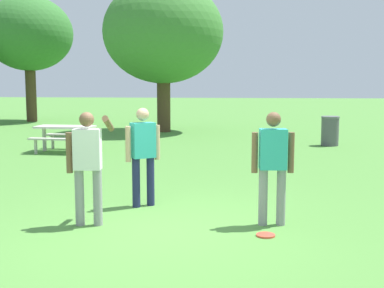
% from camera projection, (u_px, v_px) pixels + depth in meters
% --- Properties ---
extents(ground_plane, '(120.00, 120.00, 0.00)m').
position_uv_depth(ground_plane, '(161.00, 230.00, 6.98)').
color(ground_plane, '#4C8438').
extents(person_thrower, '(0.61, 0.26, 1.64)m').
position_uv_depth(person_thrower, '(273.00, 161.00, 7.13)').
color(person_thrower, gray).
rests_on(person_thrower, ground).
extents(person_catcher, '(0.61, 0.72, 1.64)m').
position_uv_depth(person_catcher, '(88.00, 159.00, 7.13)').
color(person_catcher, gray).
rests_on(person_catcher, ground).
extents(person_bystander, '(0.51, 0.40, 1.64)m').
position_uv_depth(person_bystander, '(143.00, 150.00, 8.23)').
color(person_bystander, '#1E234C').
rests_on(person_bystander, ground).
extents(frisbee, '(0.25, 0.25, 0.03)m').
position_uv_depth(frisbee, '(266.00, 235.00, 6.71)').
color(frisbee, '#E04733').
rests_on(frisbee, ground).
extents(picnic_table_near, '(1.76, 1.49, 0.77)m').
position_uv_depth(picnic_table_near, '(65.00, 133.00, 14.84)').
color(picnic_table_near, beige).
rests_on(picnic_table_near, ground).
extents(trash_can_beside_table, '(0.59, 0.59, 0.96)m').
position_uv_depth(trash_can_beside_table, '(330.00, 131.00, 16.28)').
color(trash_can_beside_table, '#515156').
rests_on(trash_can_beside_table, ground).
extents(tree_broad_center, '(4.52, 4.52, 6.49)m').
position_uv_depth(tree_broad_center, '(29.00, 34.00, 25.82)').
color(tree_broad_center, '#4C3823').
rests_on(tree_broad_center, ground).
extents(tree_far_right, '(4.94, 4.94, 6.20)m').
position_uv_depth(tree_far_right, '(163.00, 33.00, 20.45)').
color(tree_far_right, '#4C3823').
rests_on(tree_far_right, ground).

